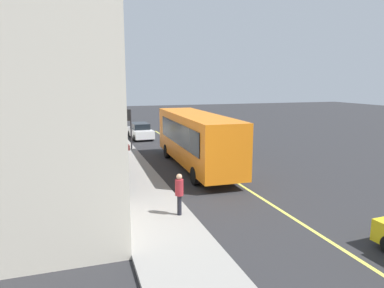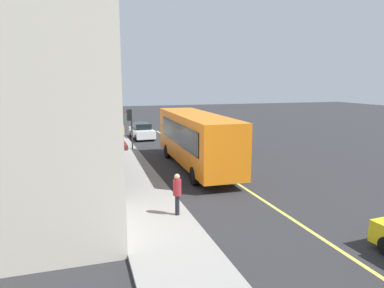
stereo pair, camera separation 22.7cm
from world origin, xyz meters
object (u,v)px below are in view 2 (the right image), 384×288
object	(u,v)px
bus	(196,138)
pedestrian_near_storefront	(177,190)
car_white	(142,131)
car_navy	(208,137)
pedestrian_by_curb	(123,131)
traffic_light	(130,120)

from	to	relation	value
bus	pedestrian_near_storefront	world-z (taller)	bus
car_white	car_navy	bearing A→B (deg)	-139.83
bus	car_white	distance (m)	12.99
pedestrian_by_curb	car_white	bearing A→B (deg)	-45.56
traffic_light	pedestrian_near_storefront	bearing A→B (deg)	179.77
car_navy	pedestrian_by_curb	size ratio (longest dim) A/B	2.75
car_navy	pedestrian_near_storefront	distance (m)	16.38
car_white	traffic_light	bearing A→B (deg)	162.16
bus	pedestrian_by_curb	xyz separation A→B (m)	(10.83, 3.46, -0.90)
bus	car_white	world-z (taller)	bus
traffic_light	pedestrian_by_curb	distance (m)	4.07
pedestrian_near_storefront	car_navy	bearing A→B (deg)	-24.35
car_navy	pedestrian_by_curb	world-z (taller)	pedestrian_by_curb
traffic_light	car_white	world-z (taller)	traffic_light
traffic_light	pedestrian_by_curb	bearing A→B (deg)	2.86
bus	car_navy	size ratio (longest dim) A/B	2.57
traffic_light	car_white	distance (m)	6.38
traffic_light	car_navy	world-z (taller)	traffic_light
pedestrian_by_curb	car_navy	bearing A→B (deg)	-118.12
traffic_light	pedestrian_by_curb	size ratio (longest dim) A/B	2.03
traffic_light	pedestrian_near_storefront	size ratio (longest dim) A/B	1.85
bus	car_navy	bearing A→B (deg)	-25.59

